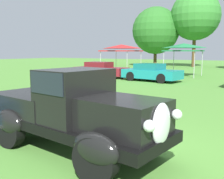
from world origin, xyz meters
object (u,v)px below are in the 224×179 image
Objects in this scene: feature_pickup_truck at (73,110)px; canopy_tent_left_field at (121,47)px; show_car_burgundy at (100,70)px; canopy_tent_center_field at (184,47)px; show_car_teal at (151,72)px.

canopy_tent_left_field is at bearing 117.16° from feature_pickup_truck.
show_car_burgundy is (-8.50, 13.41, -0.26)m from feature_pickup_truck.
show_car_burgundy is 5.27m from canopy_tent_left_field.
canopy_tent_center_field is at bearing 100.00° from feature_pickup_truck.
canopy_tent_left_field is 6.29m from canopy_tent_center_field.
canopy_tent_center_field reaches higher than show_car_teal.
canopy_tent_center_field is (0.80, 4.75, 1.82)m from show_car_teal.
canopy_tent_left_field reaches higher than show_car_teal.
canopy_tent_left_field is at bearing 135.63° from show_car_teal.
show_car_teal is 7.85m from canopy_tent_left_field.
canopy_tent_left_field is (-5.45, 5.34, 1.82)m from show_car_teal.
show_car_teal is at bearing 106.87° from feature_pickup_truck.
feature_pickup_truck is at bearing -73.13° from show_car_teal.
show_car_teal is (4.58, -0.47, -0.00)m from show_car_burgundy.
show_car_teal is 5.15m from canopy_tent_center_field.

